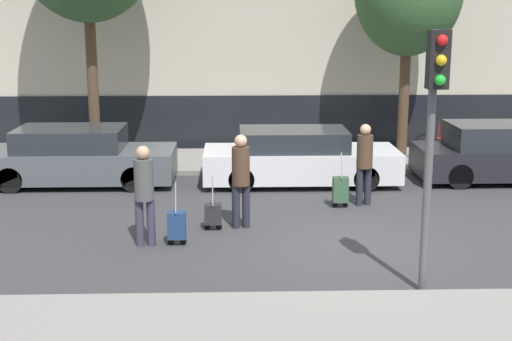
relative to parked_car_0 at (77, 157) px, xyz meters
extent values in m
plane|color=#38383A|center=(5.73, -4.73, -0.64)|extent=(80.00, 80.00, 0.00)
cube|color=gray|center=(5.73, -8.48, -0.58)|extent=(28.00, 2.50, 0.12)
cube|color=gray|center=(5.73, 2.27, -0.58)|extent=(28.00, 3.00, 0.12)
cube|color=black|center=(5.73, 4.45, 0.16)|extent=(27.44, 0.06, 1.60)
cube|color=#4C5156|center=(0.05, 0.00, -0.15)|extent=(4.55, 1.89, 0.70)
cube|color=#23282D|center=(-0.14, 0.00, 0.46)|extent=(2.50, 1.66, 0.53)
cylinder|color=black|center=(1.46, -0.86, -0.34)|extent=(0.60, 0.18, 0.60)
cylinder|color=black|center=(1.46, 0.86, -0.34)|extent=(0.60, 0.18, 0.60)
cylinder|color=black|center=(-1.36, -0.86, -0.34)|extent=(0.60, 0.18, 0.60)
cylinder|color=black|center=(-1.36, 0.86, -0.34)|extent=(0.60, 0.18, 0.60)
cube|color=silver|center=(5.37, -0.16, -0.15)|extent=(4.64, 1.82, 0.70)
cube|color=#23282D|center=(5.18, -0.16, 0.44)|extent=(2.55, 1.60, 0.48)
cylinder|color=black|center=(6.81, -0.98, -0.34)|extent=(0.60, 0.18, 0.60)
cylinder|color=black|center=(6.81, 0.66, -0.34)|extent=(0.60, 0.18, 0.60)
cylinder|color=black|center=(3.93, -0.98, -0.34)|extent=(0.60, 0.18, 0.60)
cylinder|color=black|center=(3.93, 0.66, -0.34)|extent=(0.60, 0.18, 0.60)
cube|color=black|center=(10.34, 0.01, -0.15)|extent=(4.17, 1.84, 0.70)
cube|color=#23282D|center=(10.18, 0.01, 0.48)|extent=(2.29, 1.62, 0.57)
cylinder|color=black|center=(9.05, -0.82, -0.34)|extent=(0.60, 0.18, 0.60)
cylinder|color=black|center=(9.05, 0.84, -0.34)|extent=(0.60, 0.18, 0.60)
cylinder|color=#383347|center=(2.28, -4.72, -0.22)|extent=(0.15, 0.15, 0.84)
cylinder|color=#383347|center=(2.08, -4.73, -0.22)|extent=(0.15, 0.15, 0.84)
cylinder|color=#4C4C4C|center=(2.18, -4.73, 0.56)|extent=(0.34, 0.34, 0.73)
sphere|color=tan|center=(2.18, -4.73, 1.04)|extent=(0.24, 0.24, 0.24)
cube|color=navy|center=(2.73, -4.71, -0.28)|extent=(0.32, 0.24, 0.49)
cylinder|color=black|center=(2.62, -4.71, -0.58)|extent=(0.12, 0.03, 0.12)
cylinder|color=black|center=(2.85, -4.71, -0.58)|extent=(0.12, 0.03, 0.12)
cylinder|color=gray|center=(2.73, -4.78, 0.24)|extent=(0.02, 0.19, 0.53)
cylinder|color=#23232D|center=(3.79, -3.73, -0.22)|extent=(0.15, 0.15, 0.84)
cylinder|color=#23232D|center=(3.99, -3.68, -0.22)|extent=(0.15, 0.15, 0.84)
cylinder|color=#473323|center=(3.89, -3.70, 0.57)|extent=(0.34, 0.34, 0.73)
sphere|color=tan|center=(3.89, -3.70, 1.05)|extent=(0.24, 0.24, 0.24)
cube|color=#262628|center=(3.35, -3.83, -0.33)|extent=(0.32, 0.24, 0.38)
cylinder|color=black|center=(3.24, -3.83, -0.58)|extent=(0.12, 0.03, 0.12)
cylinder|color=black|center=(3.47, -3.83, -0.58)|extent=(0.12, 0.03, 0.12)
cylinder|color=gray|center=(3.35, -3.91, 0.13)|extent=(0.02, 0.19, 0.53)
cylinder|color=#23232D|center=(6.44, -2.19, -0.24)|extent=(0.15, 0.15, 0.82)
cylinder|color=#23232D|center=(6.63, -2.12, -0.24)|extent=(0.15, 0.15, 0.82)
cylinder|color=#473323|center=(6.53, -2.16, 0.53)|extent=(0.34, 0.34, 0.71)
sphere|color=tan|center=(6.53, -2.16, 1.00)|extent=(0.23, 0.23, 0.23)
cube|color=#335138|center=(6.01, -2.33, -0.26)|extent=(0.32, 0.24, 0.54)
cylinder|color=black|center=(5.90, -2.33, -0.58)|extent=(0.12, 0.03, 0.12)
cylinder|color=black|center=(6.12, -2.33, -0.58)|extent=(0.12, 0.03, 0.12)
cylinder|color=gray|center=(6.01, -2.40, 0.29)|extent=(0.02, 0.19, 0.53)
cylinder|color=#515154|center=(6.55, -6.98, 1.27)|extent=(0.12, 0.12, 3.83)
cube|color=black|center=(6.55, -7.16, 2.79)|extent=(0.28, 0.24, 0.80)
sphere|color=red|center=(6.55, -7.31, 3.06)|extent=(0.15, 0.15, 0.15)
sphere|color=gold|center=(6.55, -7.31, 2.79)|extent=(0.15, 0.15, 0.15)
sphere|color=green|center=(6.55, -7.31, 2.52)|extent=(0.15, 0.15, 0.15)
torus|color=black|center=(10.07, 2.13, -0.16)|extent=(0.72, 0.06, 0.72)
torus|color=black|center=(9.02, 2.13, -0.16)|extent=(0.72, 0.06, 0.72)
cylinder|color=maroon|center=(9.54, 2.13, 0.03)|extent=(1.00, 0.05, 0.05)
cylinder|color=maroon|center=(9.35, 2.13, 0.23)|extent=(0.04, 0.04, 0.40)
cylinder|color=#4C3826|center=(0.11, 1.81, 1.60)|extent=(0.28, 0.28, 4.24)
cylinder|color=#4C3826|center=(8.43, 2.45, 1.08)|extent=(0.28, 0.28, 3.20)
camera|label=1|loc=(3.75, -16.87, 3.44)|focal=50.00mm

